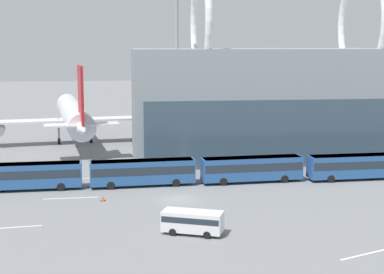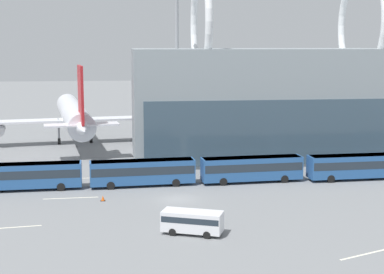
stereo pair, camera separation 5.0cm
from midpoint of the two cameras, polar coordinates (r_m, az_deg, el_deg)
ground_plane at (r=68.08m, az=-1.38°, el=-6.08°), size 440.00×440.00×0.00m
airliner_at_gate_far at (r=107.22m, az=-11.37°, el=2.07°), size 46.15×43.48×14.49m
airliner_parked_remote at (r=130.06m, az=13.05°, el=3.18°), size 31.79×31.18×14.48m
shuttle_bus_0 at (r=74.67m, az=-15.71°, el=-3.53°), size 13.20×3.08×3.29m
shuttle_bus_1 at (r=74.21m, az=-4.83°, el=-3.30°), size 13.24×3.33×3.29m
shuttle_bus_2 at (r=76.35m, az=5.80°, el=-2.96°), size 13.25×3.38×3.29m
shuttle_bus_3 at (r=80.42m, az=15.69°, el=-2.64°), size 13.20×3.05×3.29m
service_van_foreground at (r=55.84m, az=0.03°, el=-8.10°), size 6.07×4.11×2.19m
floodlight_mast at (r=92.07m, az=-1.51°, el=11.46°), size 3.07×3.07×30.56m
lane_stripe_1 at (r=79.85m, az=-9.85°, el=-3.93°), size 7.63×0.59×0.01m
lane_stripe_4 at (r=70.10m, az=-11.69°, el=-5.82°), size 6.32×0.40×0.01m
traffic_cone_0 at (r=68.20m, az=-8.65°, el=-5.89°), size 0.55×0.55×0.62m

